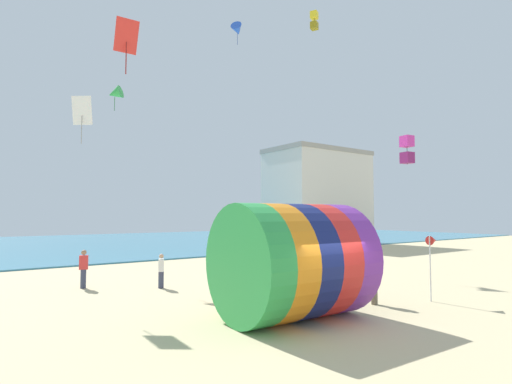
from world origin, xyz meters
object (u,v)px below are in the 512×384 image
object	(u,v)px
bystander_mid_beach	(161,271)
beach_flag	(433,243)
giant_inflatable_tube	(293,261)
kite_handler	(374,281)
kite_blue_delta	(237,30)
kite_green_delta	(115,93)
kite_white_diamond	(82,111)
kite_magenta_box	(407,150)
bystander_near_water	(84,269)
kite_yellow_box	(314,21)
kite_red_diamond	(126,37)

from	to	relation	value
bystander_mid_beach	beach_flag	xyz separation A→B (m)	(7.49, -8.68, 1.44)
giant_inflatable_tube	kite_handler	size ratio (longest dim) A/B	2.66
kite_handler	kite_blue_delta	xyz separation A→B (m)	(5.12, 17.12, 17.53)
kite_green_delta	bystander_mid_beach	distance (m)	11.24
kite_blue_delta	kite_white_diamond	xyz separation A→B (m)	(-13.70, -9.17, -10.78)
kite_magenta_box	beach_flag	bearing A→B (deg)	-138.46
kite_magenta_box	kite_handler	bearing A→B (deg)	-156.53
bystander_near_water	bystander_mid_beach	distance (m)	3.51
kite_magenta_box	bystander_near_water	xyz separation A→B (m)	(-14.73, 6.84, -5.93)
giant_inflatable_tube	kite_green_delta	bearing A→B (deg)	97.77
giant_inflatable_tube	kite_green_delta	xyz separation A→B (m)	(-1.83, 13.44, 8.48)
kite_blue_delta	kite_white_diamond	world-z (taller)	kite_blue_delta
kite_white_diamond	bystander_near_water	xyz separation A→B (m)	(0.61, 1.82, -6.74)
kite_green_delta	kite_yellow_box	bearing A→B (deg)	-17.36
giant_inflatable_tube	kite_red_diamond	bearing A→B (deg)	163.10
kite_handler	kite_blue_delta	bearing A→B (deg)	73.36
kite_green_delta	kite_magenta_box	bearing A→B (deg)	-40.90
kite_handler	kite_white_diamond	xyz separation A→B (m)	(-8.58, 7.95, 6.75)
kite_magenta_box	bystander_mid_beach	xyz separation A→B (m)	(-11.87, 4.79, -6.03)
kite_magenta_box	kite_green_delta	bearing A→B (deg)	139.10
giant_inflatable_tube	kite_green_delta	world-z (taller)	kite_green_delta
kite_handler	kite_yellow_box	world-z (taller)	kite_yellow_box
kite_white_diamond	bystander_mid_beach	size ratio (longest dim) A/B	1.30
giant_inflatable_tube	kite_magenta_box	world-z (taller)	kite_magenta_box
kite_yellow_box	beach_flag	bearing A→B (deg)	-111.75
kite_red_diamond	kite_yellow_box	xyz separation A→B (m)	(15.43, 8.09, 8.25)
kite_magenta_box	kite_white_diamond	world-z (taller)	kite_white_diamond
kite_red_diamond	kite_magenta_box	size ratio (longest dim) A/B	0.98
giant_inflatable_tube	kite_yellow_box	xyz separation A→B (m)	(10.45, 9.60, 14.85)
kite_yellow_box	kite_magenta_box	size ratio (longest dim) A/B	0.83
giant_inflatable_tube	kite_white_diamond	distance (m)	10.79
kite_magenta_box	kite_white_diamond	xyz separation A→B (m)	(-15.34, 5.02, 0.81)
kite_magenta_box	kite_blue_delta	bearing A→B (deg)	96.60
beach_flag	bystander_near_water	bearing A→B (deg)	133.94
giant_inflatable_tube	bystander_near_water	bearing A→B (deg)	113.64
kite_red_diamond	bystander_near_water	bearing A→B (deg)	84.33
kite_blue_delta	kite_red_diamond	bearing A→B (deg)	-132.05
kite_yellow_box	kite_white_diamond	bearing A→B (deg)	-173.04
kite_blue_delta	beach_flag	xyz separation A→B (m)	(-2.75, -18.07, -16.18)
bystander_mid_beach	giant_inflatable_tube	bearing A→B (deg)	-79.94
giant_inflatable_tube	kite_white_diamond	xyz separation A→B (m)	(-4.80, 7.74, 5.78)
bystander_mid_beach	kite_handler	bearing A→B (deg)	-56.47
kite_magenta_box	beach_flag	distance (m)	7.45
bystander_near_water	kite_green_delta	bearing A→B (deg)	58.79
bystander_near_water	kite_handler	bearing A→B (deg)	-50.80
giant_inflatable_tube	kite_yellow_box	world-z (taller)	kite_yellow_box
kite_red_diamond	kite_blue_delta	xyz separation A→B (m)	(13.88, 15.39, 9.97)
beach_flag	kite_magenta_box	bearing A→B (deg)	41.54
kite_red_diamond	bystander_near_water	distance (m)	11.06
giant_inflatable_tube	bystander_near_water	xyz separation A→B (m)	(-4.18, 9.56, -0.95)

